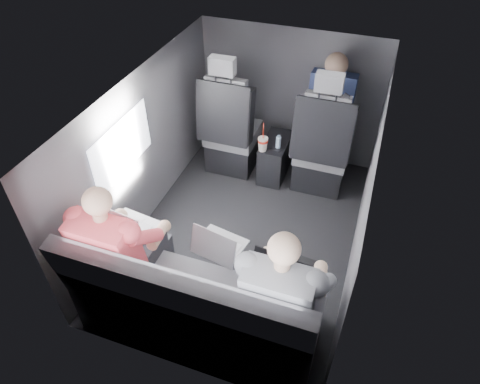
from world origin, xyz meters
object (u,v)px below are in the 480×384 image
(front_seat_right, at_px, (321,152))
(water_bottle, at_px, (278,142))
(soda_cup, at_px, (263,144))
(passenger_rear_right, at_px, (283,293))
(passenger_rear_left, at_px, (123,247))
(laptop_white, at_px, (128,226))
(laptop_silver, at_px, (218,244))
(rear_bench, at_px, (195,310))
(passenger_front_right, at_px, (330,105))
(front_seat_left, at_px, (231,135))
(laptop_black, at_px, (284,269))
(center_console, at_px, (275,158))

(front_seat_right, relative_size, water_bottle, 8.96)
(soda_cup, relative_size, passenger_rear_right, 0.24)
(soda_cup, distance_m, passenger_rear_left, 1.72)
(laptop_white, distance_m, passenger_rear_right, 1.16)
(front_seat_right, height_order, laptop_white, front_seat_right)
(soda_cup, distance_m, water_bottle, 0.15)
(water_bottle, xyz_separation_m, laptop_silver, (0.00, -1.51, 0.17))
(rear_bench, relative_size, passenger_front_right, 1.95)
(soda_cup, height_order, passenger_rear_right, passenger_rear_right)
(front_seat_left, xyz_separation_m, soda_cup, (0.37, -0.15, 0.07))
(laptop_silver, height_order, passenger_front_right, passenger_front_right)
(passenger_rear_right, bearing_deg, front_seat_left, 118.96)
(water_bottle, relative_size, laptop_black, 0.36)
(soda_cup, relative_size, laptop_black, 0.75)
(laptop_white, relative_size, passenger_rear_left, 0.29)
(front_seat_left, height_order, center_console, front_seat_left)
(rear_bench, bearing_deg, front_seat_left, 103.31)
(soda_cup, xyz_separation_m, passenger_rear_left, (-0.45, -1.66, 0.15))
(passenger_rear_right, relative_size, passenger_front_right, 1.47)
(passenger_front_right, bearing_deg, laptop_white, -118.49)
(passenger_rear_right, height_order, passenger_front_right, passenger_front_right)
(laptop_white, bearing_deg, front_seat_right, 57.48)
(center_console, relative_size, laptop_silver, 1.36)
(laptop_white, bearing_deg, passenger_front_right, 61.51)
(laptop_black, bearing_deg, center_console, 106.91)
(laptop_black, relative_size, passenger_front_right, 0.48)
(passenger_rear_right, bearing_deg, passenger_front_right, 93.18)
(laptop_black, bearing_deg, passenger_rear_right, -76.85)
(front_seat_right, height_order, laptop_black, front_seat_right)
(laptop_silver, xyz_separation_m, passenger_rear_left, (-0.59, -0.23, -0.01))
(center_console, bearing_deg, passenger_rear_left, -106.13)
(laptop_silver, bearing_deg, front_seat_left, 107.60)
(soda_cup, relative_size, laptop_white, 0.83)
(laptop_black, height_order, passenger_rear_right, passenger_rear_right)
(water_bottle, relative_size, passenger_front_right, 0.17)
(water_bottle, distance_m, laptop_black, 1.65)
(front_seat_right, distance_m, passenger_front_right, 0.44)
(water_bottle, distance_m, laptop_white, 1.70)
(passenger_rear_left, bearing_deg, passenger_front_right, 64.86)
(laptop_silver, xyz_separation_m, laptop_black, (0.46, -0.06, 0.01))
(passenger_rear_left, bearing_deg, front_seat_left, 87.34)
(front_seat_left, xyz_separation_m, rear_bench, (0.45, -1.90, -0.09))
(rear_bench, xyz_separation_m, passenger_rear_left, (-0.53, 0.10, 0.31))
(soda_cup, relative_size, water_bottle, 2.08)
(front_seat_left, distance_m, water_bottle, 0.51)
(laptop_white, bearing_deg, passenger_rear_right, -8.46)
(center_console, bearing_deg, front_seat_right, -5.07)
(laptop_white, height_order, passenger_rear_right, passenger_rear_right)
(front_seat_left, bearing_deg, soda_cup, -22.01)
(passenger_rear_left, height_order, passenger_rear_right, passenger_rear_right)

